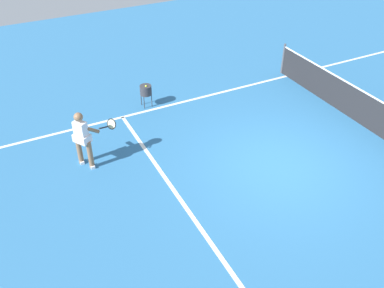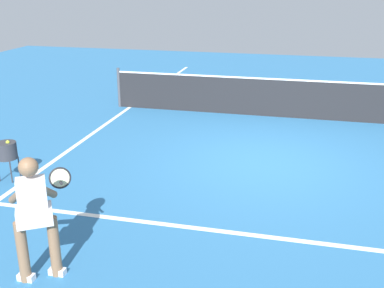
# 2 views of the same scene
# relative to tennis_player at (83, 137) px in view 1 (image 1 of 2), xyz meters

# --- Properties ---
(ground_plane) EXTENTS (27.96, 27.96, 0.00)m
(ground_plane) POSITION_rel_tennis_player_xyz_m (2.26, 4.34, -0.85)
(ground_plane) COLOR teal
(service_line_marking) EXTENTS (8.10, 0.10, 0.01)m
(service_line_marking) POSITION_rel_tennis_player_xyz_m (2.26, 1.55, -0.84)
(service_line_marking) COLOR white
(service_line_marking) RESTS_ON ground
(sideline_left_marking) EXTENTS (0.10, 19.51, 0.01)m
(sideline_left_marking) POSITION_rel_tennis_player_xyz_m (-1.79, 4.34, -0.84)
(sideline_left_marking) COLOR white
(sideline_left_marking) RESTS_ON ground
(court_net) EXTENTS (8.78, 0.08, 1.09)m
(court_net) POSITION_rel_tennis_player_xyz_m (2.26, 7.65, -0.33)
(court_net) COLOR #4C4C51
(court_net) RESTS_ON ground
(tennis_player) EXTENTS (0.68, 1.14, 1.55)m
(tennis_player) POSITION_rel_tennis_player_xyz_m (0.00, 0.00, 0.00)
(tennis_player) COLOR #8C6647
(tennis_player) RESTS_ON ground
(ball_hopper) EXTENTS (0.36, 0.36, 0.74)m
(ball_hopper) POSITION_rel_tennis_player_xyz_m (-2.10, 2.46, -0.30)
(ball_hopper) COLOR #333338
(ball_hopper) RESTS_ON ground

